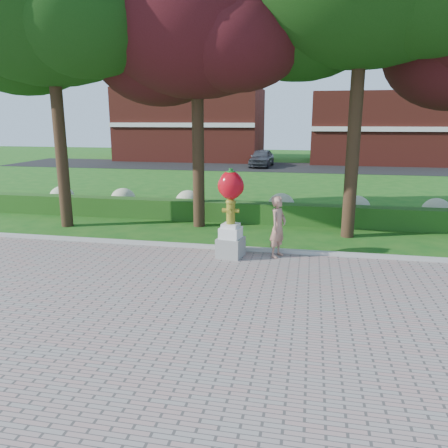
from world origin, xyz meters
TOP-DOWN VIEW (x-y plane):
  - ground at (0.00, 0.00)m, footprint 100.00×100.00m
  - walkway at (0.00, -4.00)m, footprint 40.00×14.00m
  - curb at (0.00, 3.00)m, footprint 40.00×0.18m
  - lawn_hedge at (0.00, 7.00)m, footprint 24.00×0.70m
  - hydrangea_row at (0.57, 8.00)m, footprint 20.10×1.10m
  - street at (0.00, 28.00)m, footprint 50.00×8.00m
  - building_left at (-10.00, 34.00)m, footprint 14.00×8.00m
  - building_right at (8.00, 34.00)m, footprint 12.00×8.00m
  - tree_far_left at (-7.11, 5.09)m, footprint 9.00×7.68m
  - tree_mid_left at (-2.10, 6.08)m, footprint 8.25×7.04m
  - hydrant_sculpture at (-0.08, 2.32)m, footprint 0.82×0.82m
  - woman at (1.28, 2.60)m, footprint 0.65×0.78m
  - parked_car at (-2.11, 28.05)m, footprint 1.98×4.50m

SIDE VIEW (x-z plane):
  - ground at x=0.00m, z-range 0.00..0.00m
  - street at x=0.00m, z-range 0.00..0.02m
  - walkway at x=0.00m, z-range 0.00..0.04m
  - curb at x=0.00m, z-range 0.00..0.15m
  - lawn_hedge at x=0.00m, z-range 0.00..0.80m
  - hydrangea_row at x=0.57m, z-range 0.06..1.04m
  - parked_car at x=-2.11m, z-range 0.02..1.53m
  - woman at x=1.28m, z-range 0.04..1.86m
  - hydrant_sculpture at x=-0.08m, z-range 0.12..2.74m
  - building_right at x=8.00m, z-range 0.00..6.40m
  - building_left at x=-10.00m, z-range 0.00..7.00m
  - tree_mid_left at x=-2.10m, z-range 1.95..12.65m
  - tree_far_left at x=-7.11m, z-range 2.13..13.80m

